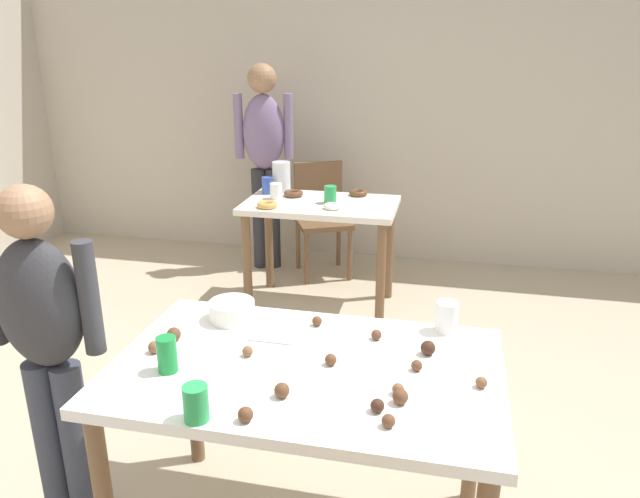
{
  "coord_description": "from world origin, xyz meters",
  "views": [
    {
      "loc": [
        0.5,
        -1.75,
        1.78
      ],
      "look_at": [
        -0.05,
        0.7,
        0.9
      ],
      "focal_mm": 33.79,
      "sensor_mm": 36.0,
      "label": 1
    }
  ],
  "objects_px": {
    "dining_table_far": "(321,221)",
    "person_adult_far": "(264,149)",
    "mixing_bowl": "(232,311)",
    "pitcher_far": "(281,177)",
    "dining_table_near": "(306,389)",
    "person_girl_near": "(46,337)",
    "soda_can": "(167,354)",
    "chair_far_table": "(321,211)"
  },
  "relations": [
    {
      "from": "mixing_bowl",
      "to": "soda_can",
      "type": "distance_m",
      "value": 0.41
    },
    {
      "from": "pitcher_far",
      "to": "dining_table_near",
      "type": "bearing_deg",
      "value": -72.06
    },
    {
      "from": "chair_far_table",
      "to": "mixing_bowl",
      "type": "bearing_deg",
      "value": -85.57
    },
    {
      "from": "chair_far_table",
      "to": "soda_can",
      "type": "height_order",
      "value": "soda_can"
    },
    {
      "from": "dining_table_far",
      "to": "person_girl_near",
      "type": "relative_size",
      "value": 0.76
    },
    {
      "from": "person_adult_far",
      "to": "person_girl_near",
      "type": "bearing_deg",
      "value": -88.45
    },
    {
      "from": "person_adult_far",
      "to": "dining_table_far",
      "type": "bearing_deg",
      "value": -47.78
    },
    {
      "from": "dining_table_near",
      "to": "person_adult_far",
      "type": "distance_m",
      "value": 2.92
    },
    {
      "from": "mixing_bowl",
      "to": "soda_can",
      "type": "bearing_deg",
      "value": -99.75
    },
    {
      "from": "dining_table_near",
      "to": "chair_far_table",
      "type": "xyz_separation_m",
      "value": [
        -0.55,
        2.73,
        -0.16
      ]
    },
    {
      "from": "dining_table_far",
      "to": "person_adult_far",
      "type": "xyz_separation_m",
      "value": [
        -0.59,
        0.65,
        0.35
      ]
    },
    {
      "from": "pitcher_far",
      "to": "dining_table_far",
      "type": "bearing_deg",
      "value": -35.45
    },
    {
      "from": "dining_table_far",
      "to": "chair_far_table",
      "type": "height_order",
      "value": "chair_far_table"
    },
    {
      "from": "person_adult_far",
      "to": "soda_can",
      "type": "height_order",
      "value": "person_adult_far"
    },
    {
      "from": "chair_far_table",
      "to": "pitcher_far",
      "type": "distance_m",
      "value": 0.58
    },
    {
      "from": "dining_table_far",
      "to": "person_adult_far",
      "type": "relative_size",
      "value": 0.63
    },
    {
      "from": "person_girl_near",
      "to": "dining_table_near",
      "type": "bearing_deg",
      "value": 4.62
    },
    {
      "from": "mixing_bowl",
      "to": "pitcher_far",
      "type": "relative_size",
      "value": 0.84
    },
    {
      "from": "soda_can",
      "to": "mixing_bowl",
      "type": "bearing_deg",
      "value": 80.25
    },
    {
      "from": "dining_table_far",
      "to": "soda_can",
      "type": "height_order",
      "value": "soda_can"
    },
    {
      "from": "chair_far_table",
      "to": "mixing_bowl",
      "type": "distance_m",
      "value": 2.48
    },
    {
      "from": "dining_table_far",
      "to": "soda_can",
      "type": "bearing_deg",
      "value": -90.55
    },
    {
      "from": "chair_far_table",
      "to": "pitcher_far",
      "type": "height_order",
      "value": "pitcher_far"
    },
    {
      "from": "soda_can",
      "to": "person_girl_near",
      "type": "bearing_deg",
      "value": 172.98
    },
    {
      "from": "person_girl_near",
      "to": "mixing_bowl",
      "type": "distance_m",
      "value": 0.66
    },
    {
      "from": "dining_table_near",
      "to": "pitcher_far",
      "type": "xyz_separation_m",
      "value": [
        -0.75,
        2.31,
        0.2
      ]
    },
    {
      "from": "person_adult_far",
      "to": "pitcher_far",
      "type": "bearing_deg",
      "value": -58.29
    },
    {
      "from": "dining_table_near",
      "to": "chair_far_table",
      "type": "relative_size",
      "value": 1.49
    },
    {
      "from": "person_adult_far",
      "to": "mixing_bowl",
      "type": "bearing_deg",
      "value": -75.33
    },
    {
      "from": "chair_far_table",
      "to": "person_adult_far",
      "type": "relative_size",
      "value": 0.54
    },
    {
      "from": "mixing_bowl",
      "to": "soda_can",
      "type": "xyz_separation_m",
      "value": [
        -0.07,
        -0.41,
        0.02
      ]
    },
    {
      "from": "dining_table_near",
      "to": "person_adult_far",
      "type": "height_order",
      "value": "person_adult_far"
    },
    {
      "from": "dining_table_near",
      "to": "mixing_bowl",
      "type": "bearing_deg",
      "value": 143.08
    },
    {
      "from": "mixing_bowl",
      "to": "pitcher_far",
      "type": "bearing_deg",
      "value": 100.74
    },
    {
      "from": "mixing_bowl",
      "to": "soda_can",
      "type": "height_order",
      "value": "soda_can"
    },
    {
      "from": "dining_table_far",
      "to": "person_girl_near",
      "type": "distance_m",
      "value": 2.22
    },
    {
      "from": "mixing_bowl",
      "to": "dining_table_far",
      "type": "bearing_deg",
      "value": 91.56
    },
    {
      "from": "soda_can",
      "to": "pitcher_far",
      "type": "distance_m",
      "value": 2.47
    },
    {
      "from": "dining_table_near",
      "to": "mixing_bowl",
      "type": "relative_size",
      "value": 7.34
    },
    {
      "from": "soda_can",
      "to": "pitcher_far",
      "type": "height_order",
      "value": "pitcher_far"
    },
    {
      "from": "chair_far_table",
      "to": "soda_can",
      "type": "distance_m",
      "value": 2.88
    },
    {
      "from": "dining_table_far",
      "to": "soda_can",
      "type": "distance_m",
      "value": 2.22
    }
  ]
}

